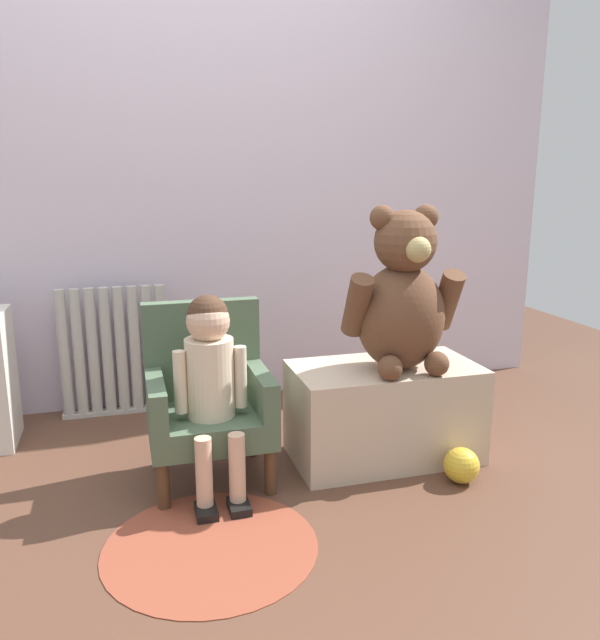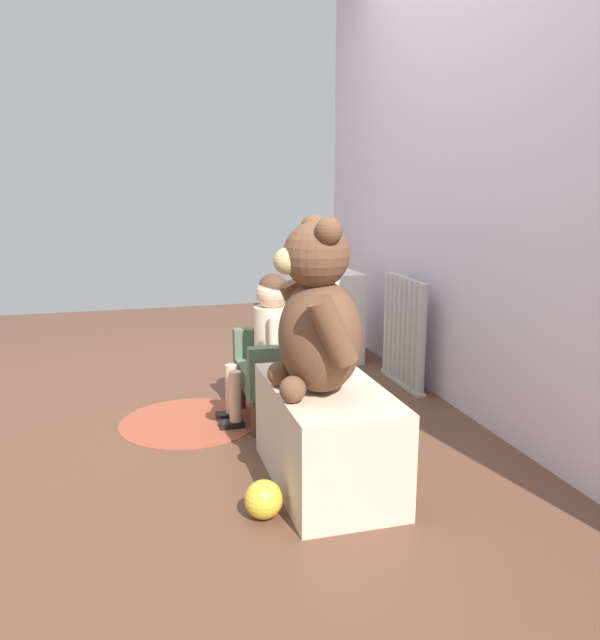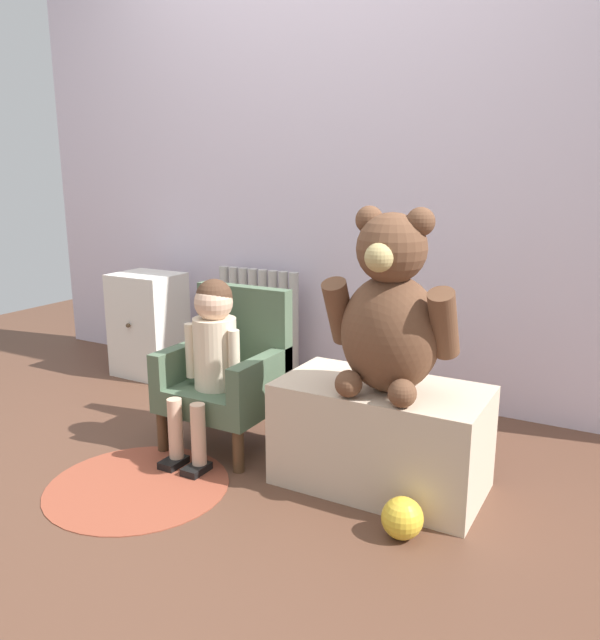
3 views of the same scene
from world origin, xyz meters
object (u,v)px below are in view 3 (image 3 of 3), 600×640
low_bench (381,436)px  large_teddy_bear (390,313)px  floor_rug (138,485)px  child_figure (211,343)px  toy_ball (402,518)px  small_dresser (149,324)px  child_armchair (229,372)px  radiator (259,326)px

low_bench → large_teddy_bear: 0.46m
low_bench → floor_rug: bearing=-149.8°
child_figure → toy_ball: size_ratio=5.36×
small_dresser → child_figure: (0.91, -0.63, 0.17)m
large_teddy_bear → child_figure: bearing=-178.4°
low_bench → large_teddy_bear: bearing=-51.5°
small_dresser → child_armchair: 1.05m
toy_ball → floor_rug: bearing=-170.5°
small_dresser → toy_ball: small_dresser is taller
child_figure → floor_rug: size_ratio=1.08×
child_figure → floor_rug: (-0.07, -0.37, -0.45)m
large_teddy_bear → toy_ball: (0.15, -0.23, -0.58)m
small_dresser → toy_ball: size_ratio=4.32×
child_figure → large_teddy_bear: (0.72, 0.02, 0.20)m
small_dresser → floor_rug: small_dresser is taller
radiator → floor_rug: size_ratio=0.93×
small_dresser → low_bench: small_dresser is taller
child_figure → large_teddy_bear: bearing=1.6°
child_armchair → floor_rug: bearing=-97.9°
toy_ball → small_dresser: bearing=154.8°
child_figure → low_bench: 0.74m
radiator → small_dresser: (-0.58, -0.21, -0.02)m
radiator → large_teddy_bear: large_teddy_bear is taller
radiator → floor_rug: radiator is taller
child_figure → radiator: bearing=111.5°
small_dresser → child_figure: 1.12m
child_armchair → low_bench: 0.70m
child_armchair → toy_ball: size_ratio=4.91×
radiator → large_teddy_bear: bearing=-37.9°
child_figure → floor_rug: bearing=-100.2°
child_armchair → low_bench: (0.68, -0.04, -0.11)m
floor_rug → child_figure: bearing=79.8°
radiator → child_armchair: (0.33, -0.73, 0.00)m
large_teddy_bear → child_armchair: bearing=173.0°
small_dresser → floor_rug: 1.34m
radiator → low_bench: bearing=-37.3°
radiator → low_bench: (1.01, -0.77, -0.11)m
small_dresser → toy_ball: (1.78, -0.84, -0.22)m
radiator → child_figure: bearing=-68.5°
child_armchair → child_figure: size_ratio=0.92×
small_dresser → toy_ball: 1.98m
child_armchair → large_teddy_bear: large_teddy_bear is taller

